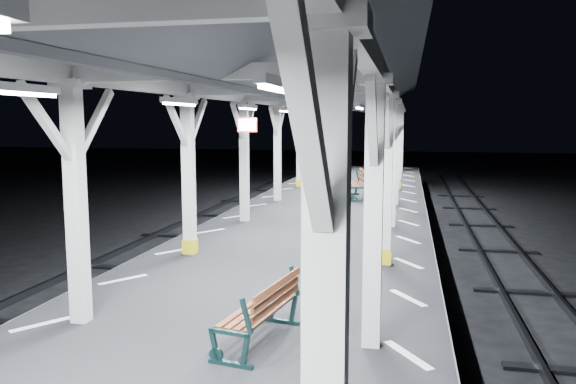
% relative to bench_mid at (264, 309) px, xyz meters
% --- Properties ---
extents(ground, '(120.00, 120.00, 0.00)m').
position_rel_bench_mid_xyz_m(ground, '(-0.69, 2.22, -1.44)').
color(ground, black).
rests_on(ground, ground).
extents(platform, '(6.00, 50.00, 1.00)m').
position_rel_bench_mid_xyz_m(platform, '(-0.69, 2.22, -0.94)').
color(platform, black).
rests_on(platform, ground).
extents(hazard_stripes_left, '(1.00, 48.00, 0.01)m').
position_rel_bench_mid_xyz_m(hazard_stripes_left, '(-3.14, 2.22, -0.44)').
color(hazard_stripes_left, silver).
rests_on(hazard_stripes_left, platform).
extents(hazard_stripes_right, '(1.00, 48.00, 0.01)m').
position_rel_bench_mid_xyz_m(hazard_stripes_right, '(1.76, 2.22, -0.44)').
color(hazard_stripes_right, silver).
rests_on(hazard_stripes_right, platform).
extents(track_left, '(2.20, 60.00, 0.16)m').
position_rel_bench_mid_xyz_m(track_left, '(-5.69, 2.22, -1.37)').
color(track_left, '#2D2D33').
rests_on(track_left, ground).
extents(canopy, '(5.40, 49.00, 4.65)m').
position_rel_bench_mid_xyz_m(canopy, '(-0.69, 2.20, 3.12)').
color(canopy, beige).
rests_on(canopy, platform).
extents(bench_mid, '(0.82, 1.61, 0.83)m').
position_rel_bench_mid_xyz_m(bench_mid, '(0.00, 0.00, 0.00)').
color(bench_mid, '#112B2B').
rests_on(bench_mid, platform).
extents(bench_far, '(1.11, 1.98, 1.01)m').
position_rel_bench_mid_xyz_m(bench_far, '(-0.06, 13.41, 0.10)').
color(bench_far, '#112B2B').
rests_on(bench_far, platform).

